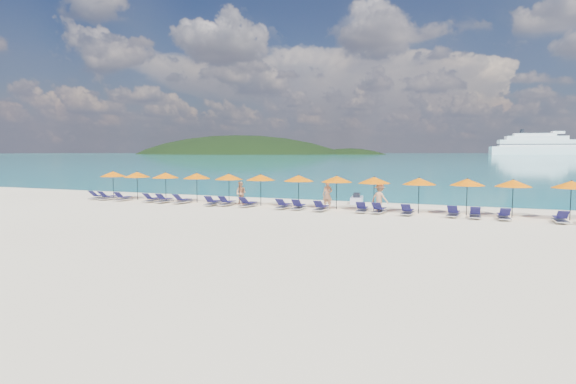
% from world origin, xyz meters
% --- Properties ---
extents(ground, '(1400.00, 1400.00, 0.00)m').
position_xyz_m(ground, '(0.00, 0.00, 0.00)').
color(ground, beige).
extents(sea, '(1600.00, 1300.00, 0.01)m').
position_xyz_m(sea, '(0.00, 660.00, 0.01)').
color(sea, '#1FA9B2').
rests_on(sea, ground).
extents(headland_main, '(374.00, 242.00, 126.50)m').
position_xyz_m(headland_main, '(-300.00, 540.00, -38.00)').
color(headland_main, black).
rests_on(headland_main, ground).
extents(headland_small, '(162.00, 126.00, 85.50)m').
position_xyz_m(headland_small, '(-150.00, 560.00, -35.00)').
color(headland_small, black).
rests_on(headland_small, ground).
extents(cruise_ship, '(125.90, 42.41, 34.63)m').
position_xyz_m(cruise_ship, '(74.39, 589.09, 9.01)').
color(cruise_ship, white).
rests_on(cruise_ship, ground).
extents(jetski, '(1.19, 2.28, 0.77)m').
position_xyz_m(jetski, '(3.21, 8.46, 0.32)').
color(jetski, '#B2BBD2').
rests_on(jetski, ground).
extents(beachgoer_a, '(0.71, 0.49, 1.89)m').
position_xyz_m(beachgoer_a, '(2.18, 4.66, 0.95)').
color(beachgoer_a, tan).
rests_on(beachgoer_a, ground).
extents(beachgoer_b, '(0.87, 0.56, 1.69)m').
position_xyz_m(beachgoer_b, '(-4.38, 4.64, 0.85)').
color(beachgoer_b, tan).
rests_on(beachgoer_b, ground).
extents(beachgoer_c, '(1.30, 0.92, 1.83)m').
position_xyz_m(beachgoer_c, '(5.81, 4.17, 0.91)').
color(beachgoer_c, tan).
rests_on(beachgoer_c, ground).
extents(umbrella_0, '(2.10, 2.10, 2.28)m').
position_xyz_m(umbrella_0, '(-16.21, 4.65, 2.02)').
color(umbrella_0, black).
rests_on(umbrella_0, ground).
extents(umbrella_1, '(2.10, 2.10, 2.28)m').
position_xyz_m(umbrella_1, '(-13.70, 4.60, 2.02)').
color(umbrella_1, black).
rests_on(umbrella_1, ground).
extents(umbrella_2, '(2.10, 2.10, 2.28)m').
position_xyz_m(umbrella_2, '(-10.92, 4.55, 2.02)').
color(umbrella_2, black).
rests_on(umbrella_2, ground).
extents(umbrella_3, '(2.10, 2.10, 2.28)m').
position_xyz_m(umbrella_3, '(-8.20, 4.74, 2.02)').
color(umbrella_3, black).
rests_on(umbrella_3, ground).
extents(umbrella_4, '(2.10, 2.10, 2.28)m').
position_xyz_m(umbrella_4, '(-5.34, 4.58, 2.02)').
color(umbrella_4, black).
rests_on(umbrella_4, ground).
extents(umbrella_5, '(2.10, 2.10, 2.28)m').
position_xyz_m(umbrella_5, '(-2.82, 4.71, 2.02)').
color(umbrella_5, black).
rests_on(umbrella_5, ground).
extents(umbrella_6, '(2.10, 2.10, 2.28)m').
position_xyz_m(umbrella_6, '(0.09, 4.67, 2.02)').
color(umbrella_6, black).
rests_on(umbrella_6, ground).
extents(umbrella_7, '(2.10, 2.10, 2.28)m').
position_xyz_m(umbrella_7, '(2.80, 4.71, 2.02)').
color(umbrella_7, black).
rests_on(umbrella_7, ground).
extents(umbrella_8, '(2.10, 2.10, 2.28)m').
position_xyz_m(umbrella_8, '(5.36, 4.54, 2.02)').
color(umbrella_8, black).
rests_on(umbrella_8, ground).
extents(umbrella_9, '(2.10, 2.10, 2.28)m').
position_xyz_m(umbrella_9, '(8.17, 4.51, 2.02)').
color(umbrella_9, black).
rests_on(umbrella_9, ground).
extents(umbrella_10, '(2.10, 2.10, 2.28)m').
position_xyz_m(umbrella_10, '(10.96, 4.79, 2.02)').
color(umbrella_10, black).
rests_on(umbrella_10, ground).
extents(umbrella_11, '(2.10, 2.10, 2.28)m').
position_xyz_m(umbrella_11, '(13.47, 4.76, 2.02)').
color(umbrella_11, black).
rests_on(umbrella_11, ground).
extents(umbrella_12, '(2.10, 2.10, 2.28)m').
position_xyz_m(umbrella_12, '(16.42, 4.80, 2.02)').
color(umbrella_12, black).
rests_on(umbrella_12, ground).
extents(lounger_0, '(0.71, 1.73, 0.66)m').
position_xyz_m(lounger_0, '(-16.80, 3.58, 0.24)').
color(lounger_0, silver).
rests_on(lounger_0, ground).
extents(lounger_1, '(0.73, 1.74, 0.66)m').
position_xyz_m(lounger_1, '(-15.78, 3.52, 0.24)').
color(lounger_1, silver).
rests_on(lounger_1, ground).
extents(lounger_2, '(0.73, 1.74, 0.66)m').
position_xyz_m(lounger_2, '(-14.15, 3.43, 0.24)').
color(lounger_2, silver).
rests_on(lounger_2, ground).
extents(lounger_3, '(0.67, 1.72, 0.66)m').
position_xyz_m(lounger_3, '(-11.39, 3.48, 0.24)').
color(lounger_3, silver).
rests_on(lounger_3, ground).
extents(lounger_4, '(0.71, 1.73, 0.66)m').
position_xyz_m(lounger_4, '(-10.27, 3.50, 0.24)').
color(lounger_4, silver).
rests_on(lounger_4, ground).
extents(lounger_5, '(0.76, 1.75, 0.66)m').
position_xyz_m(lounger_5, '(-8.77, 3.62, 0.24)').
color(lounger_5, silver).
rests_on(lounger_5, ground).
extents(lounger_6, '(0.77, 1.75, 0.66)m').
position_xyz_m(lounger_6, '(-5.96, 3.29, 0.24)').
color(lounger_6, silver).
rests_on(lounger_6, ground).
extents(lounger_7, '(0.66, 1.71, 0.66)m').
position_xyz_m(lounger_7, '(-4.95, 3.59, 0.24)').
color(lounger_7, silver).
rests_on(lounger_7, ground).
extents(lounger_8, '(0.75, 1.74, 0.66)m').
position_xyz_m(lounger_8, '(-3.23, 3.49, 0.24)').
color(lounger_8, silver).
rests_on(lounger_8, ground).
extents(lounger_9, '(0.63, 1.70, 0.66)m').
position_xyz_m(lounger_9, '(-0.49, 3.41, 0.24)').
color(lounger_9, silver).
rests_on(lounger_9, ground).
extents(lounger_10, '(0.77, 1.75, 0.66)m').
position_xyz_m(lounger_10, '(0.59, 3.43, 0.24)').
color(lounger_10, silver).
rests_on(lounger_10, ground).
extents(lounger_11, '(0.65, 1.71, 0.66)m').
position_xyz_m(lounger_11, '(2.22, 3.25, 0.24)').
color(lounger_11, silver).
rests_on(lounger_11, ground).
extents(lounger_12, '(0.78, 1.75, 0.66)m').
position_xyz_m(lounger_12, '(4.83, 3.59, 0.24)').
color(lounger_12, silver).
rests_on(lounger_12, ground).
extents(lounger_13, '(0.71, 1.73, 0.66)m').
position_xyz_m(lounger_13, '(5.90, 3.58, 0.24)').
color(lounger_13, silver).
rests_on(lounger_13, ground).
extents(lounger_14, '(0.63, 1.70, 0.66)m').
position_xyz_m(lounger_14, '(7.66, 3.42, 0.24)').
color(lounger_14, silver).
rests_on(lounger_14, ground).
extents(lounger_15, '(0.70, 1.73, 0.66)m').
position_xyz_m(lounger_15, '(10.29, 3.62, 0.24)').
color(lounger_15, silver).
rests_on(lounger_15, ground).
extents(lounger_16, '(0.69, 1.72, 0.66)m').
position_xyz_m(lounger_16, '(11.48, 3.53, 0.24)').
color(lounger_16, silver).
rests_on(lounger_16, ground).
extents(lounger_17, '(0.78, 1.75, 0.66)m').
position_xyz_m(lounger_17, '(12.99, 3.46, 0.24)').
color(lounger_17, silver).
rests_on(lounger_17, ground).
extents(lounger_18, '(0.74, 1.74, 0.66)m').
position_xyz_m(lounger_18, '(15.78, 3.36, 0.24)').
color(lounger_18, silver).
rests_on(lounger_18, ground).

